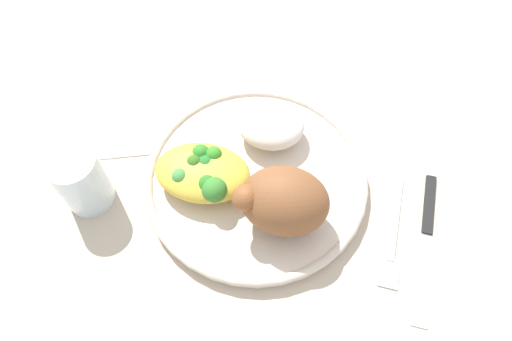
% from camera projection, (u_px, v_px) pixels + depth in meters
% --- Properties ---
extents(ground_plane, '(2.00, 2.00, 0.00)m').
position_uv_depth(ground_plane, '(256.00, 183.00, 0.58)').
color(ground_plane, '#BFAE95').
extents(plate, '(0.27, 0.27, 0.02)m').
position_uv_depth(plate, '(256.00, 179.00, 0.57)').
color(plate, beige).
rests_on(plate, ground_plane).
extents(roasted_chicken, '(0.11, 0.08, 0.08)m').
position_uv_depth(roasted_chicken, '(283.00, 201.00, 0.50)').
color(roasted_chicken, brown).
rests_on(roasted_chicken, plate).
extents(rice_pile, '(0.08, 0.07, 0.04)m').
position_uv_depth(rice_pile, '(271.00, 125.00, 0.58)').
color(rice_pile, white).
rests_on(rice_pile, plate).
extents(mac_cheese_with_broccoli, '(0.11, 0.08, 0.04)m').
position_uv_depth(mac_cheese_with_broccoli, '(203.00, 172.00, 0.54)').
color(mac_cheese_with_broccoli, gold).
rests_on(mac_cheese_with_broccoli, plate).
extents(fork, '(0.02, 0.14, 0.01)m').
position_uv_depth(fork, '(393.00, 237.00, 0.54)').
color(fork, '#B2B2B7').
rests_on(fork, ground_plane).
extents(knife, '(0.03, 0.19, 0.01)m').
position_uv_depth(knife, '(427.00, 233.00, 0.55)').
color(knife, black).
rests_on(knife, ground_plane).
extents(water_glass, '(0.06, 0.06, 0.08)m').
position_uv_depth(water_glass, '(81.00, 180.00, 0.54)').
color(water_glass, silver).
rests_on(water_glass, ground_plane).
extents(napkin, '(0.13, 0.15, 0.00)m').
position_uv_depth(napkin, '(114.00, 118.00, 0.63)').
color(napkin, white).
rests_on(napkin, ground_plane).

